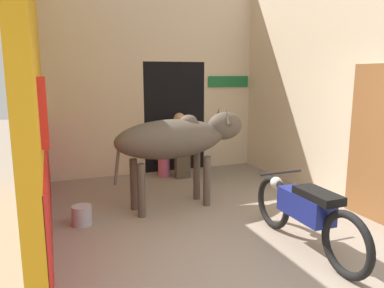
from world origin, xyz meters
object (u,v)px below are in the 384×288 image
(cow, at_px, (179,139))
(plastic_stool, at_px, (164,165))
(bucket, at_px, (82,215))
(motorcycle_near, at_px, (305,211))
(shopkeeper_seated, at_px, (180,143))

(cow, relative_size, plastic_stool, 4.82)
(cow, distance_m, bucket, 1.71)
(motorcycle_near, distance_m, bucket, 2.83)
(motorcycle_near, xyz_separation_m, shopkeeper_seated, (-0.30, 3.39, 0.20))
(shopkeeper_seated, bearing_deg, motorcycle_near, -84.88)
(cow, height_order, motorcycle_near, cow)
(cow, relative_size, bucket, 7.97)
(cow, distance_m, shopkeeper_seated, 1.69)
(shopkeeper_seated, bearing_deg, plastic_stool, 156.23)
(cow, relative_size, motorcycle_near, 1.05)
(motorcycle_near, xyz_separation_m, bucket, (-2.30, 1.62, -0.32))
(cow, bearing_deg, bucket, -171.36)
(plastic_stool, bearing_deg, cow, -98.75)
(shopkeeper_seated, bearing_deg, cow, -109.66)
(plastic_stool, height_order, bucket, plastic_stool)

